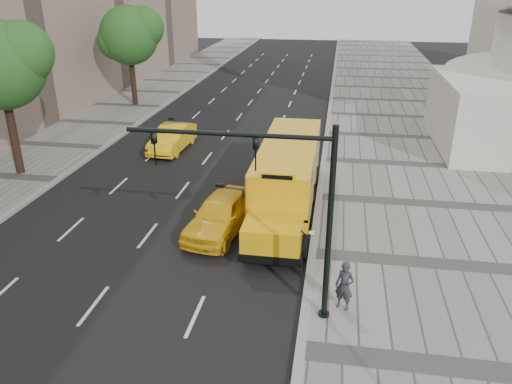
% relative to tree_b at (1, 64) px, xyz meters
% --- Properties ---
extents(ground, '(140.00, 140.00, 0.00)m').
position_rel_tree_b_xyz_m(ground, '(10.41, -0.63, -6.03)').
color(ground, black).
rests_on(ground, ground).
extents(sidewalk_museum, '(12.00, 140.00, 0.15)m').
position_rel_tree_b_xyz_m(sidewalk_museum, '(22.41, -0.63, -5.95)').
color(sidewalk_museum, gray).
rests_on(sidewalk_museum, ground).
extents(sidewalk_far, '(6.00, 140.00, 0.15)m').
position_rel_tree_b_xyz_m(sidewalk_far, '(-0.59, -0.63, -5.95)').
color(sidewalk_far, gray).
rests_on(sidewalk_far, ground).
extents(curb_museum, '(0.30, 140.00, 0.15)m').
position_rel_tree_b_xyz_m(curb_museum, '(16.41, -0.63, -5.95)').
color(curb_museum, gray).
rests_on(curb_museum, ground).
extents(curb_far, '(0.30, 140.00, 0.15)m').
position_rel_tree_b_xyz_m(curb_far, '(2.41, -0.63, -5.95)').
color(curb_far, gray).
rests_on(curb_far, ground).
extents(tree_b, '(5.13, 4.56, 8.27)m').
position_rel_tree_b_xyz_m(tree_b, '(0.00, 0.00, 0.00)').
color(tree_b, black).
rests_on(tree_b, ground).
extents(tree_c, '(5.31, 4.72, 8.16)m').
position_rel_tree_b_xyz_m(tree_c, '(0.00, 16.60, -0.19)').
color(tree_c, black).
rests_on(tree_c, ground).
extents(school_bus, '(2.96, 11.56, 3.19)m').
position_rel_tree_b_xyz_m(school_bus, '(14.91, -1.55, -4.26)').
color(school_bus, '#E9A70D').
rests_on(school_bus, ground).
extents(taxi_near, '(2.76, 5.14, 1.66)m').
position_rel_tree_b_xyz_m(taxi_near, '(12.41, -4.75, -5.20)').
color(taxi_near, yellow).
rests_on(taxi_near, ground).
extents(taxi_far, '(1.92, 4.87, 1.58)m').
position_rel_tree_b_xyz_m(taxi_far, '(6.88, 5.58, -5.24)').
color(taxi_far, yellow).
rests_on(taxi_far, ground).
extents(pedestrian, '(0.72, 0.61, 1.69)m').
position_rel_tree_b_xyz_m(pedestrian, '(17.61, -9.61, -5.03)').
color(pedestrian, '#2D2C34').
rests_on(pedestrian, sidewalk_museum).
extents(traffic_signal, '(6.18, 0.36, 6.40)m').
position_rel_tree_b_xyz_m(traffic_signal, '(15.61, -10.09, -1.93)').
color(traffic_signal, black).
rests_on(traffic_signal, ground).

